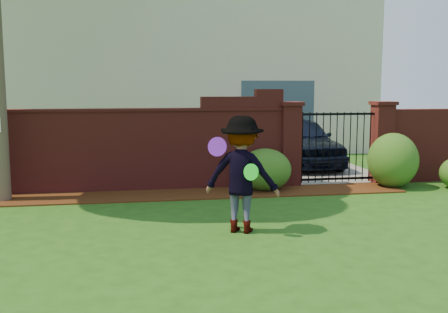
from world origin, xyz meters
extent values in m
cube|color=#204B12|center=(0.00, 0.00, -0.01)|extent=(80.00, 80.00, 0.01)
cube|color=#371A0A|center=(-0.95, 3.34, 0.01)|extent=(11.10, 1.08, 0.03)
cube|color=maroon|center=(-2.15, 4.00, 0.85)|extent=(8.70, 0.25, 1.70)
cube|color=maroon|center=(1.30, 4.00, 1.85)|extent=(1.80, 0.25, 0.30)
cube|color=maroon|center=(1.90, 4.00, 2.08)|extent=(0.60, 0.25, 0.16)
cube|color=maroon|center=(-2.15, 4.00, 1.73)|extent=(8.70, 0.31, 0.06)
cube|color=maroon|center=(2.40, 4.00, 0.90)|extent=(0.42, 0.42, 1.80)
cube|color=maroon|center=(2.40, 4.00, 1.84)|extent=(0.50, 0.50, 0.08)
cube|color=maroon|center=(4.60, 4.00, 0.90)|extent=(0.42, 0.42, 1.80)
cube|color=maroon|center=(4.60, 4.00, 1.84)|extent=(0.50, 0.50, 0.08)
cylinder|color=black|center=(2.69, 4.00, 0.85)|extent=(0.02, 0.02, 1.60)
cylinder|color=black|center=(2.85, 4.00, 0.85)|extent=(0.02, 0.02, 1.60)
cylinder|color=black|center=(3.01, 4.00, 0.85)|extent=(0.02, 0.02, 1.60)
cylinder|color=black|center=(3.18, 4.00, 0.85)|extent=(0.02, 0.02, 1.60)
cylinder|color=black|center=(3.34, 4.00, 0.85)|extent=(0.02, 0.02, 1.60)
cylinder|color=black|center=(3.50, 4.00, 0.85)|extent=(0.02, 0.02, 1.60)
cylinder|color=black|center=(3.66, 4.00, 0.85)|extent=(0.02, 0.02, 1.60)
cylinder|color=black|center=(3.82, 4.00, 0.85)|extent=(0.02, 0.02, 1.60)
cylinder|color=black|center=(3.99, 4.00, 0.85)|extent=(0.02, 0.02, 1.60)
cylinder|color=black|center=(4.15, 4.00, 0.85)|extent=(0.02, 0.02, 1.60)
cylinder|color=black|center=(4.31, 4.00, 0.85)|extent=(0.02, 0.02, 1.60)
cube|color=black|center=(3.50, 4.00, 0.12)|extent=(1.78, 0.03, 0.05)
cube|color=black|center=(3.50, 4.00, 1.60)|extent=(1.78, 0.03, 0.05)
cube|color=slate|center=(3.50, 8.00, 0.01)|extent=(3.20, 8.00, 0.01)
cube|color=beige|center=(1.00, 12.00, 3.00)|extent=(12.00, 6.00, 6.00)
cube|color=#384C5B|center=(3.50, 9.05, 1.20)|extent=(2.40, 0.12, 2.40)
imported|color=black|center=(3.52, 6.67, 0.69)|extent=(1.79, 4.12, 1.38)
ellipsoid|color=#1F5118|center=(1.72, 3.52, 0.45)|extent=(1.11, 1.11, 0.91)
ellipsoid|color=#1F5118|center=(4.59, 3.42, 0.60)|extent=(1.10, 1.10, 1.21)
imported|color=gray|center=(0.57, 0.48, 0.89)|extent=(1.32, 1.09, 1.78)
cylinder|color=purple|center=(0.22, 0.53, 1.32)|extent=(0.30, 0.21, 0.29)
cylinder|color=#1BCE23|center=(0.66, 0.18, 0.98)|extent=(0.22, 0.21, 0.25)
camera|label=1|loc=(-0.97, -7.11, 2.22)|focal=41.61mm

